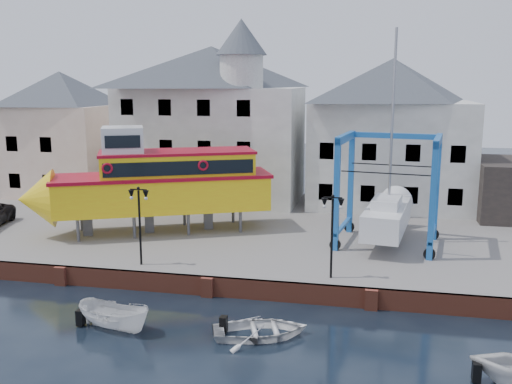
# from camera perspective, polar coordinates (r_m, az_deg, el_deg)

# --- Properties ---
(ground) EXTENTS (140.00, 140.00, 0.00)m
(ground) POSITION_cam_1_polar(r_m,az_deg,el_deg) (29.01, -4.85, -10.35)
(ground) COLOR black
(ground) RESTS_ON ground
(hardstanding) EXTENTS (44.00, 22.00, 1.00)m
(hardstanding) POSITION_cam_1_polar(r_m,az_deg,el_deg) (38.99, -0.23, -3.87)
(hardstanding) COLOR slate
(hardstanding) RESTS_ON ground
(quay_wall) EXTENTS (44.00, 0.47, 1.00)m
(quay_wall) POSITION_cam_1_polar(r_m,az_deg,el_deg) (28.93, -4.81, -9.35)
(quay_wall) COLOR brown
(quay_wall) RESTS_ON ground
(building_pink) EXTENTS (8.00, 7.00, 10.30)m
(building_pink) POSITION_cam_1_polar(r_m,az_deg,el_deg) (51.09, -18.75, 5.56)
(building_pink) COLOR beige
(building_pink) RESTS_ON hardstanding
(building_white_main) EXTENTS (14.00, 8.30, 14.00)m
(building_white_main) POSITION_cam_1_polar(r_m,az_deg,el_deg) (46.13, -4.27, 7.06)
(building_white_main) COLOR beige
(building_white_main) RESTS_ON hardstanding
(building_white_right) EXTENTS (12.00, 8.00, 11.20)m
(building_white_right) POSITION_cam_1_polar(r_m,az_deg,el_deg) (45.01, 13.28, 5.75)
(building_white_right) COLOR beige
(building_white_right) RESTS_ON hardstanding
(lamp_post_left) EXTENTS (1.12, 0.32, 4.20)m
(lamp_post_left) POSITION_cam_1_polar(r_m,az_deg,el_deg) (30.21, -11.62, -1.39)
(lamp_post_left) COLOR black
(lamp_post_left) RESTS_ON hardstanding
(lamp_post_right) EXTENTS (1.12, 0.32, 4.20)m
(lamp_post_right) POSITION_cam_1_polar(r_m,az_deg,el_deg) (27.85, 7.65, -2.32)
(lamp_post_right) COLOR black
(lamp_post_right) RESTS_ON hardstanding
(tour_boat) EXTENTS (15.69, 9.74, 6.77)m
(tour_boat) POSITION_cam_1_polar(r_m,az_deg,el_deg) (36.72, -10.70, 0.89)
(tour_boat) COLOR #59595E
(tour_boat) RESTS_ON hardstanding
(travel_lift) EXTENTS (6.42, 8.49, 12.50)m
(travel_lift) POSITION_cam_1_polar(r_m,az_deg,el_deg) (35.07, 13.15, -1.53)
(travel_lift) COLOR #18599F
(travel_lift) RESTS_ON hardstanding
(motorboat_a) EXTENTS (3.83, 2.17, 1.39)m
(motorboat_a) POSITION_cam_1_polar(r_m,az_deg,el_deg) (26.12, -13.93, -13.17)
(motorboat_a) COLOR white
(motorboat_a) RESTS_ON ground
(motorboat_b) EXTENTS (4.72, 4.01, 0.83)m
(motorboat_b) POSITION_cam_1_polar(r_m,az_deg,el_deg) (24.76, 0.44, -14.24)
(motorboat_b) COLOR white
(motorboat_b) RESTS_ON ground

